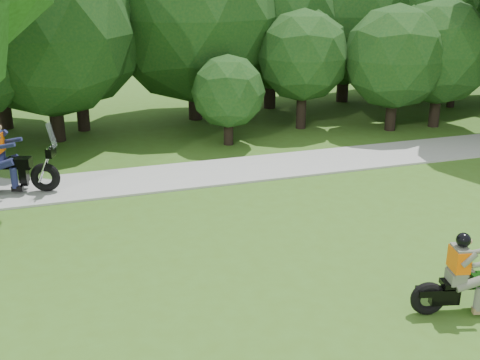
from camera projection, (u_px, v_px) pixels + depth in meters
ground at (467, 295)px, 10.97m from camera, size 100.00×100.00×0.00m
walkway at (296, 164)px, 18.12m from camera, size 60.00×2.20×0.06m
tree_line at (303, 20)px, 23.55m from camera, size 39.96×11.64×7.66m
chopper_motorcycle at (466, 284)px, 10.24m from camera, size 2.10×0.82×1.51m
touring_motorcycle at (5, 166)px, 15.60m from camera, size 2.47×1.29×1.93m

